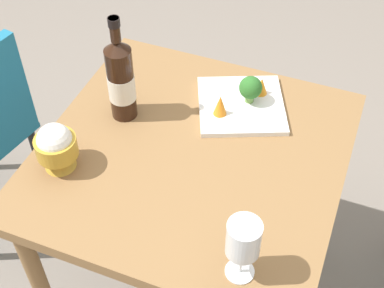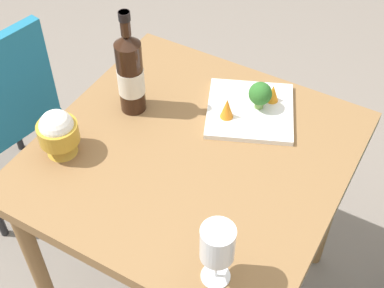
{
  "view_description": "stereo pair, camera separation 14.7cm",
  "coord_description": "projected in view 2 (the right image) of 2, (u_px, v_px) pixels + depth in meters",
  "views": [
    {
      "loc": [
        0.95,
        0.37,
        1.85
      ],
      "look_at": [
        0.0,
        0.0,
        0.79
      ],
      "focal_mm": 50.92,
      "sensor_mm": 36.0,
      "label": 1
    },
    {
      "loc": [
        0.89,
        0.5,
        1.85
      ],
      "look_at": [
        0.0,
        0.0,
        0.79
      ],
      "focal_mm": 50.92,
      "sensor_mm": 36.0,
      "label": 2
    }
  ],
  "objects": [
    {
      "name": "ground_plane",
      "position": [
        192.0,
        288.0,
        2.04
      ],
      "size": [
        8.0,
        8.0,
        0.0
      ],
      "primitive_type": "plane",
      "color": "gray"
    },
    {
      "name": "dining_table",
      "position": [
        192.0,
        175.0,
        1.57
      ],
      "size": [
        0.82,
        0.82,
        0.76
      ],
      "color": "olive",
      "rests_on": "ground_plane"
    },
    {
      "name": "rice_bowl",
      "position": [
        58.0,
        132.0,
        1.44
      ],
      "size": [
        0.11,
        0.11,
        0.14
      ],
      "color": "gold",
      "rests_on": "dining_table"
    },
    {
      "name": "broccoli_floret",
      "position": [
        260.0,
        94.0,
        1.56
      ],
      "size": [
        0.07,
        0.07,
        0.09
      ],
      "color": "#729E4C",
      "rests_on": "serving_plate"
    },
    {
      "name": "wine_glass",
      "position": [
        217.0,
        245.0,
        1.14
      ],
      "size": [
        0.08,
        0.08,
        0.18
      ],
      "color": "white",
      "rests_on": "dining_table"
    },
    {
      "name": "carrot_garnish_left",
      "position": [
        273.0,
        93.0,
        1.6
      ],
      "size": [
        0.04,
        0.04,
        0.06
      ],
      "color": "orange",
      "rests_on": "serving_plate"
    },
    {
      "name": "carrot_garnish_right",
      "position": [
        227.0,
        108.0,
        1.55
      ],
      "size": [
        0.04,
        0.04,
        0.07
      ],
      "color": "orange",
      "rests_on": "serving_plate"
    },
    {
      "name": "wine_bottle",
      "position": [
        130.0,
        73.0,
        1.53
      ],
      "size": [
        0.08,
        0.08,
        0.33
      ],
      "color": "black",
      "rests_on": "dining_table"
    },
    {
      "name": "serving_plate",
      "position": [
        250.0,
        110.0,
        1.6
      ],
      "size": [
        0.33,
        0.33,
        0.02
      ],
      "rotation": [
        0.0,
        0.0,
        0.4
      ],
      "color": "white",
      "rests_on": "dining_table"
    }
  ]
}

